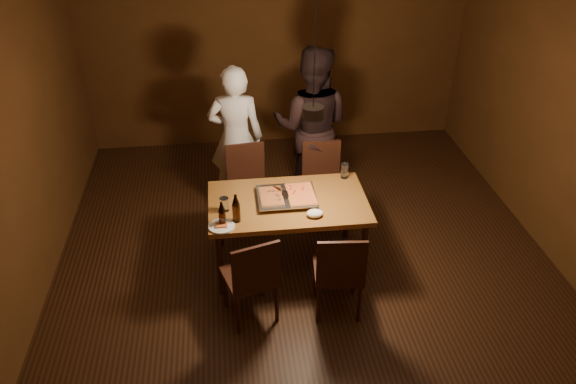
{
  "coord_description": "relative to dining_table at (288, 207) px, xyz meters",
  "views": [
    {
      "loc": [
        -0.72,
        -4.18,
        3.65
      ],
      "look_at": [
        -0.18,
        0.22,
        0.85
      ],
      "focal_mm": 35.0,
      "sensor_mm": 36.0,
      "label": 1
    }
  ],
  "objects": [
    {
      "name": "pizza_meat",
      "position": [
        -0.16,
        0.02,
        0.13
      ],
      "size": [
        0.22,
        0.34,
        0.02
      ],
      "primitive_type": "cube",
      "rotation": [
        0.0,
        0.0,
        0.02
      ],
      "color": "maroon",
      "rests_on": "pizza_tray"
    },
    {
      "name": "pizza_tray",
      "position": [
        -0.01,
        0.02,
        0.1
      ],
      "size": [
        0.56,
        0.47,
        0.05
      ],
      "primitive_type": "cube",
      "rotation": [
        0.0,
        0.0,
        0.03
      ],
      "color": "silver",
      "rests_on": "dining_table"
    },
    {
      "name": "beer_bottle_a",
      "position": [
        -0.62,
        -0.32,
        0.19
      ],
      "size": [
        0.06,
        0.06,
        0.24
      ],
      "color": "black",
      "rests_on": "dining_table"
    },
    {
      "name": "napkin",
      "position": [
        0.21,
        -0.28,
        0.11
      ],
      "size": [
        0.15,
        0.12,
        0.06
      ],
      "primitive_type": "ellipsoid",
      "color": "white",
      "rests_on": "dining_table"
    },
    {
      "name": "plate_slice",
      "position": [
        -0.63,
        -0.34,
        0.08
      ],
      "size": [
        0.24,
        0.24,
        0.03
      ],
      "color": "white",
      "rests_on": "dining_table"
    },
    {
      "name": "chair_near_left",
      "position": [
        -0.4,
        -0.75,
        -0.14
      ],
      "size": [
        0.52,
        0.52,
        0.49
      ],
      "rotation": [
        0.0,
        0.0,
        0.29
      ],
      "color": "#38190F",
      "rests_on": "floor"
    },
    {
      "name": "water_glass_right",
      "position": [
        0.62,
        0.36,
        0.15
      ],
      "size": [
        0.08,
        0.08,
        0.16
      ],
      "primitive_type": "cylinder",
      "color": "silver",
      "rests_on": "dining_table"
    },
    {
      "name": "spatula",
      "position": [
        -0.02,
        0.03,
        0.14
      ],
      "size": [
        0.21,
        0.25,
        0.04
      ],
      "primitive_type": null,
      "rotation": [
        0.0,
        0.0,
        0.59
      ],
      "color": "silver",
      "rests_on": "pizza_tray"
    },
    {
      "name": "pizza_cheese",
      "position": [
        0.13,
        0.02,
        0.13
      ],
      "size": [
        0.27,
        0.41,
        0.02
      ],
      "primitive_type": "cube",
      "rotation": [
        0.0,
        0.0,
        0.02
      ],
      "color": "gold",
      "rests_on": "pizza_tray"
    },
    {
      "name": "beer_bottle_b",
      "position": [
        -0.5,
        -0.27,
        0.21
      ],
      "size": [
        0.07,
        0.07,
        0.27
      ],
      "color": "black",
      "rests_on": "dining_table"
    },
    {
      "name": "room_shell",
      "position": [
        0.18,
        -0.22,
        0.72
      ],
      "size": [
        6.0,
        6.0,
        6.0
      ],
      "color": "#3A210F",
      "rests_on": "ground"
    },
    {
      "name": "chair_far_right",
      "position": [
        0.47,
        0.81,
        -0.14
      ],
      "size": [
        0.43,
        0.43,
        0.49
      ],
      "rotation": [
        0.0,
        0.0,
        3.11
      ],
      "color": "#38190F",
      "rests_on": "floor"
    },
    {
      "name": "water_glass_left",
      "position": [
        -0.6,
        -0.09,
        0.14
      ],
      "size": [
        0.08,
        0.08,
        0.13
      ],
      "primitive_type": "cylinder",
      "color": "silver",
      "rests_on": "dining_table"
    },
    {
      "name": "pendant_lamp",
      "position": [
        0.18,
        -0.22,
        1.08
      ],
      "size": [
        0.18,
        0.18,
        1.1
      ],
      "color": "black",
      "rests_on": "ceiling"
    },
    {
      "name": "diner_dark",
      "position": [
        0.42,
        1.23,
        0.24
      ],
      "size": [
        1.06,
        0.93,
        1.84
      ],
      "primitive_type": "imported",
      "rotation": [
        0.0,
        0.0,
        2.85
      ],
      "color": "black",
      "rests_on": "floor"
    },
    {
      "name": "diner_white",
      "position": [
        -0.44,
        1.22,
        0.16
      ],
      "size": [
        0.64,
        0.45,
        1.67
      ],
      "primitive_type": "imported",
      "rotation": [
        0.0,
        0.0,
        3.06
      ],
      "color": "white",
      "rests_on": "floor"
    },
    {
      "name": "chair_far_left",
      "position": [
        -0.34,
        0.84,
        -0.14
      ],
      "size": [
        0.47,
        0.47,
        0.49
      ],
      "rotation": [
        0.0,
        0.0,
        3.26
      ],
      "color": "#38190F",
      "rests_on": "floor"
    },
    {
      "name": "chair_near_right",
      "position": [
        0.35,
        -0.77,
        -0.14
      ],
      "size": [
        0.46,
        0.46,
        0.49
      ],
      "rotation": [
        0.0,
        0.0,
        -0.09
      ],
      "color": "#38190F",
      "rests_on": "floor"
    },
    {
      "name": "dining_table",
      "position": [
        0.0,
        0.0,
        0.0
      ],
      "size": [
        1.5,
        0.9,
        0.75
      ],
      "color": "#955E26",
      "rests_on": "floor"
    }
  ]
}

